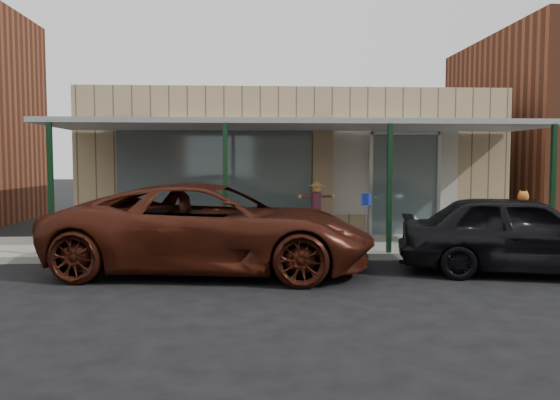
{
  "coord_description": "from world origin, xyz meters",
  "views": [
    {
      "loc": [
        -1.28,
        -9.68,
        2.15
      ],
      "look_at": [
        -0.59,
        2.6,
        1.29
      ],
      "focal_mm": 35.0,
      "sensor_mm": 36.0,
      "label": 1
    }
  ],
  "objects": [
    {
      "name": "block_buildings_near",
      "position": [
        2.01,
        9.2,
        3.77
      ],
      "size": [
        61.0,
        8.0,
        8.0
      ],
      "color": "brown",
      "rests_on": "ground"
    },
    {
      "name": "barrel_pumpkin",
      "position": [
        0.78,
        3.94,
        0.39
      ],
      "size": [
        0.58,
        0.58,
        0.66
      ],
      "rotation": [
        0.0,
        0.0,
        -0.03
      ],
      "color": "#492E1D",
      "rests_on": "sidewalk"
    },
    {
      "name": "storefront",
      "position": [
        -0.0,
        8.16,
        2.09
      ],
      "size": [
        12.0,
        6.25,
        4.2
      ],
      "color": "#8F7B57",
      "rests_on": "ground"
    },
    {
      "name": "car_maroon",
      "position": [
        -1.99,
        0.97,
        0.87
      ],
      "size": [
        6.58,
        3.7,
        1.73
      ],
      "primitive_type": "imported",
      "rotation": [
        0.0,
        0.0,
        1.43
      ],
      "color": "#41170D",
      "rests_on": "ground"
    },
    {
      "name": "parked_sedan",
      "position": [
        3.92,
        0.42,
        0.78
      ],
      "size": [
        4.88,
        2.91,
        1.58
      ],
      "rotation": [
        0.0,
        0.0,
        1.32
      ],
      "color": "black",
      "rests_on": "ground"
    },
    {
      "name": "sidewalk",
      "position": [
        0.0,
        3.6,
        0.07
      ],
      "size": [
        40.0,
        3.2,
        0.15
      ],
      "primitive_type": "cube",
      "color": "gray",
      "rests_on": "ground"
    },
    {
      "name": "awning",
      "position": [
        0.0,
        3.56,
        3.01
      ],
      "size": [
        12.0,
        3.0,
        3.04
      ],
      "color": "gray",
      "rests_on": "ground"
    },
    {
      "name": "ground",
      "position": [
        0.0,
        0.0,
        0.0
      ],
      "size": [
        120.0,
        120.0,
        0.0
      ],
      "primitive_type": "plane",
      "color": "black",
      "rests_on": "ground"
    },
    {
      "name": "handicap_sign",
      "position": [
        1.34,
        2.4,
        0.99
      ],
      "size": [
        0.25,
        0.13,
        1.3
      ],
      "rotation": [
        0.0,
        0.0,
        0.43
      ],
      "color": "gray",
      "rests_on": "sidewalk"
    },
    {
      "name": "barrel_scarecrow",
      "position": [
        0.39,
        3.79,
        0.67
      ],
      "size": [
        0.94,
        0.62,
        1.54
      ],
      "rotation": [
        0.0,
        0.0,
        0.04
      ],
      "color": "#492E1D",
      "rests_on": "sidewalk"
    }
  ]
}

